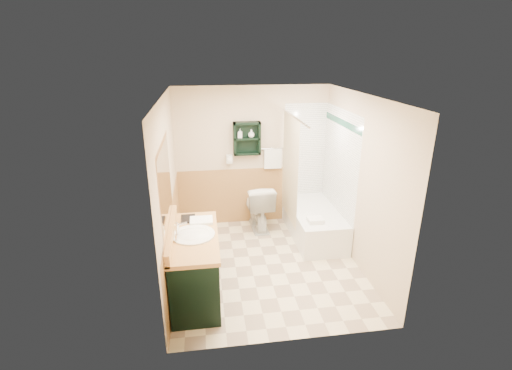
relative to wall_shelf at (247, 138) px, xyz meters
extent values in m
plane|color=beige|center=(0.10, -1.41, -1.55)|extent=(3.00, 3.00, 0.00)
cube|color=beige|center=(0.10, 0.11, -0.35)|extent=(2.60, 0.04, 2.40)
cube|color=beige|center=(-1.22, -1.41, -0.35)|extent=(0.04, 3.00, 2.40)
cube|color=beige|center=(1.42, -1.41, -0.35)|extent=(0.04, 3.00, 2.40)
cube|color=white|center=(0.10, -1.41, 0.87)|extent=(2.60, 3.00, 0.04)
cube|color=black|center=(0.00, 0.00, 0.00)|extent=(0.45, 0.15, 0.55)
cylinder|color=silver|center=(0.63, -0.66, 0.45)|extent=(0.03, 1.60, 0.03)
cube|color=black|center=(-0.89, -1.95, -1.13)|extent=(0.59, 1.33, 0.84)
cube|color=white|center=(1.03, -0.65, -1.31)|extent=(0.73, 1.50, 0.49)
imported|color=white|center=(0.16, -0.20, -1.15)|extent=(0.49, 0.83, 0.80)
cube|color=white|center=(-0.79, -1.60, -0.69)|extent=(0.29, 0.23, 0.04)
imported|color=black|center=(-1.06, -1.50, -0.58)|extent=(0.19, 0.03, 0.25)
cube|color=white|center=(0.89, -1.12, -1.03)|extent=(0.23, 0.19, 0.07)
imported|color=white|center=(-0.11, -0.01, 0.05)|extent=(0.09, 0.16, 0.07)
imported|color=white|center=(0.07, -0.01, 0.07)|extent=(0.15, 0.16, 0.10)
camera|label=1|loc=(-0.72, -5.98, 1.40)|focal=26.00mm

